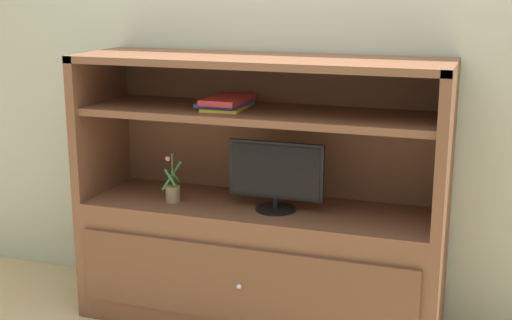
# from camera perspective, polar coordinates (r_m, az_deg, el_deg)

# --- Properties ---
(painted_rear_wall) EXTENTS (6.00, 0.10, 2.80)m
(painted_rear_wall) POSITION_cam_1_polar(r_m,az_deg,el_deg) (3.78, 2.00, 9.00)
(painted_rear_wall) COLOR #ADB29E
(painted_rear_wall) RESTS_ON ground_plane
(media_console) EXTENTS (1.85, 0.59, 1.39)m
(media_console) POSITION_cam_1_polar(r_m,az_deg,el_deg) (3.66, 0.28, -6.31)
(media_console) COLOR brown
(media_console) RESTS_ON ground_plane
(tv_monitor) EXTENTS (0.48, 0.20, 0.35)m
(tv_monitor) POSITION_cam_1_polar(r_m,az_deg,el_deg) (3.48, 1.60, -1.22)
(tv_monitor) COLOR black
(tv_monitor) RESTS_ON media_console
(potted_plant) EXTENTS (0.09, 0.09, 0.25)m
(potted_plant) POSITION_cam_1_polar(r_m,az_deg,el_deg) (3.68, -6.72, -2.55)
(potted_plant) COLOR #8C7251
(potted_plant) RESTS_ON media_console
(magazine_stack) EXTENTS (0.23, 0.33, 0.06)m
(magazine_stack) POSITION_cam_1_polar(r_m,az_deg,el_deg) (3.54, -2.37, 4.65)
(magazine_stack) COLOR gold
(magazine_stack) RESTS_ON media_console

